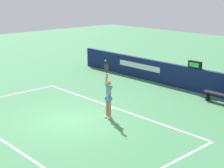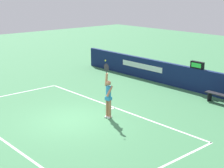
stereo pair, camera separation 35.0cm
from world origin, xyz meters
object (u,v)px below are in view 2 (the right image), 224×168
speed_display (197,65)px  tennis_ball (105,61)px  courtside_bench_near (221,97)px  tennis_player (108,96)px

speed_display → tennis_ball: size_ratio=11.69×
courtside_bench_near → speed_display: bearing=157.4°
speed_display → tennis_ball: bearing=-91.6°
tennis_ball → courtside_bench_near: 6.38m
speed_display → courtside_bench_near: 2.54m
tennis_ball → courtside_bench_near: size_ratio=0.04×
speed_display → tennis_ball: tennis_ball is taller
tennis_player → tennis_ball: tennis_ball is taller
tennis_ball → speed_display: bearing=88.4°
tennis_player → courtside_bench_near: bearing=67.8°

